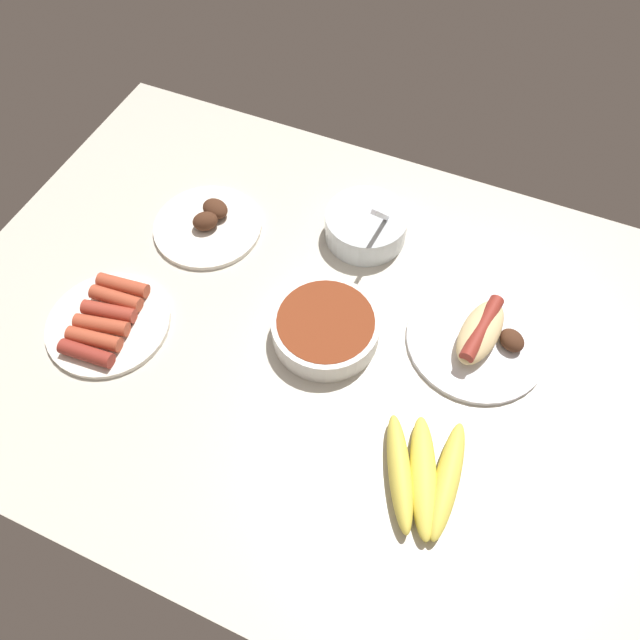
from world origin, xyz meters
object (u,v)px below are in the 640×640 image
object	(u,v)px
banana_bunch	(424,476)
plate_grilled_meat	(208,224)
plate_sausages	(107,321)
plate_hotdog_assembled	(480,336)
bowl_coleslaw	(366,225)
bowl_chili	(327,325)

from	to	relation	value
banana_bunch	plate_grilled_meat	bearing A→B (deg)	149.90
plate_sausages	plate_hotdog_assembled	world-z (taller)	plate_hotdog_assembled
bowl_coleslaw	banana_bunch	bearing A→B (deg)	-58.82
plate_hotdog_assembled	plate_sausages	bearing A→B (deg)	-159.69
plate_grilled_meat	banana_bunch	bearing A→B (deg)	-30.10
banana_bunch	plate_sausages	bearing A→B (deg)	175.73
plate_grilled_meat	bowl_coleslaw	world-z (taller)	bowl_coleslaw
bowl_chili	banana_bunch	size ratio (longest dim) A/B	0.91
plate_hotdog_assembled	banana_bunch	distance (cm)	25.74
bowl_coleslaw	bowl_chili	bearing A→B (deg)	-85.56
plate_hotdog_assembled	plate_grilled_meat	size ratio (longest dim) A/B	1.15
bowl_chili	plate_sausages	world-z (taller)	bowl_chili
plate_hotdog_assembled	banana_bunch	bearing A→B (deg)	-92.91
bowl_chili	bowl_coleslaw	world-z (taller)	bowl_coleslaw
bowl_chili	plate_grilled_meat	xyz separation A→B (cm)	(-29.47, 12.72, -1.67)
plate_sausages	plate_grilled_meat	xyz separation A→B (cm)	(4.88, 25.80, -0.31)
plate_sausages	plate_hotdog_assembled	distance (cm)	61.84
plate_grilled_meat	banana_bunch	xyz separation A→B (cm)	(51.80, -30.03, 0.91)
plate_hotdog_assembled	bowl_coleslaw	xyz separation A→B (cm)	(-25.38, 14.08, 1.23)
plate_hotdog_assembled	banana_bunch	size ratio (longest dim) A/B	1.20
bowl_chili	plate_grilled_meat	world-z (taller)	bowl_chili
bowl_chili	bowl_coleslaw	size ratio (longest dim) A/B	1.18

